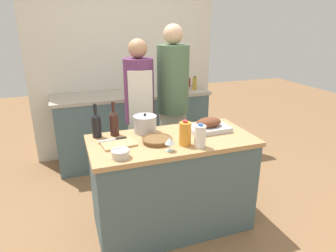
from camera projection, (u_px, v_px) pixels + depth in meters
ground_plane at (172, 223)px, 2.86m from camera, size 12.00×12.00×0.00m
kitchen_island at (172, 183)px, 2.71m from camera, size 1.42×0.69×0.87m
back_counter at (133, 127)px, 4.06m from camera, size 2.02×0.60×0.94m
back_wall at (125, 63)px, 4.10m from camera, size 2.52×0.10×2.55m
roasting_pan at (209, 126)px, 2.73m from camera, size 0.37×0.26×0.13m
wicker_basket at (157, 140)px, 2.48m from camera, size 0.25×0.25×0.04m
cutting_board at (118, 143)px, 2.44m from camera, size 0.29×0.24×0.02m
stock_pot at (145, 124)px, 2.69m from camera, size 0.21×0.21×0.18m
mixing_bowl at (121, 153)px, 2.20m from camera, size 0.14×0.14×0.07m
juice_jug at (185, 134)px, 2.41m from camera, size 0.10×0.10×0.21m
milk_jug at (200, 136)px, 2.37m from camera, size 0.09×0.09×0.20m
wine_bottle_green at (96, 124)px, 2.56m from camera, size 0.08×0.08×0.30m
wine_bottle_dark at (114, 122)px, 2.61m from camera, size 0.08×0.08×0.31m
wine_glass_left at (170, 141)px, 2.30m from camera, size 0.07×0.07×0.11m
knife_chef at (113, 139)px, 2.50m from camera, size 0.24×0.04×0.01m
condiment_bottle_tall at (189, 82)px, 4.26m from camera, size 0.06×0.06×0.14m
condiment_bottle_short at (174, 83)px, 4.17m from camera, size 0.06×0.06×0.16m
condiment_bottle_extra at (195, 84)px, 4.06m from camera, size 0.06×0.06×0.19m
person_cook_aproned at (140, 110)px, 3.18m from camera, size 0.31×0.33×1.67m
person_cook_guest at (173, 99)px, 3.32m from camera, size 0.35×0.35×1.80m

